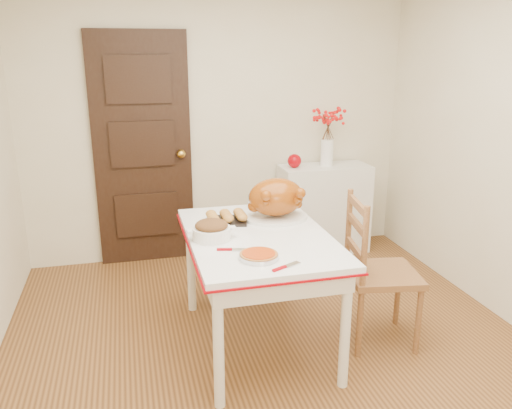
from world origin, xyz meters
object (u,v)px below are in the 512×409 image
object	(u,v)px
sideboard	(323,209)
turkey_platter	(276,199)
chair_oak	(383,271)
kitchen_table	(258,290)
pumpkin_pie	(259,255)

from	to	relation	value
sideboard	turkey_platter	xyz separation A→B (m)	(-0.84, -1.20, 0.50)
chair_oak	turkey_platter	bearing A→B (deg)	65.42
sideboard	kitchen_table	xyz separation A→B (m)	(-1.03, -1.47, -0.03)
kitchen_table	pumpkin_pie	world-z (taller)	pumpkin_pie
sideboard	turkey_platter	distance (m)	1.55
kitchen_table	chair_oak	world-z (taller)	chair_oak
sideboard	pumpkin_pie	xyz separation A→B (m)	(-1.13, -1.85, 0.38)
sideboard	kitchen_table	size ratio (longest dim) A/B	0.65
kitchen_table	sideboard	bearing A→B (deg)	54.80
sideboard	chair_oak	size ratio (longest dim) A/B	0.84
turkey_platter	pumpkin_pie	bearing A→B (deg)	-115.10
pumpkin_pie	turkey_platter	bearing A→B (deg)	65.87
chair_oak	pumpkin_pie	size ratio (longest dim) A/B	4.58
pumpkin_pie	chair_oak	bearing A→B (deg)	14.43
kitchen_table	chair_oak	size ratio (longest dim) A/B	1.29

